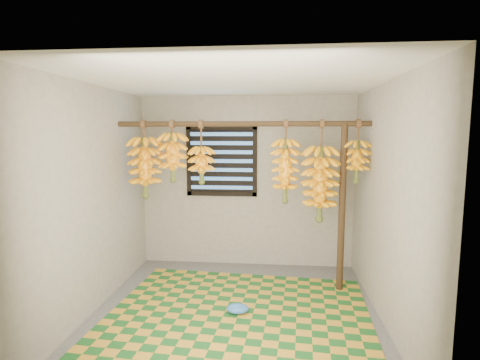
# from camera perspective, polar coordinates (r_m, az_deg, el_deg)

# --- Properties ---
(floor) EXTENTS (3.00, 3.00, 0.01)m
(floor) POSITION_cam_1_polar(r_m,az_deg,el_deg) (4.22, -0.76, -19.57)
(floor) COLOR #505050
(floor) RESTS_ON ground
(ceiling) EXTENTS (3.00, 3.00, 0.01)m
(ceiling) POSITION_cam_1_polar(r_m,az_deg,el_deg) (3.80, -0.82, 14.91)
(ceiling) COLOR silver
(ceiling) RESTS_ON wall_back
(wall_back) EXTENTS (3.00, 0.01, 2.40)m
(wall_back) POSITION_cam_1_polar(r_m,az_deg,el_deg) (5.31, 0.99, -0.31)
(wall_back) COLOR gray
(wall_back) RESTS_ON floor
(wall_left) EXTENTS (0.01, 3.00, 2.40)m
(wall_left) POSITION_cam_1_polar(r_m,az_deg,el_deg) (4.26, -21.36, -2.68)
(wall_left) COLOR gray
(wall_left) RESTS_ON floor
(wall_right) EXTENTS (0.01, 3.00, 2.40)m
(wall_right) POSITION_cam_1_polar(r_m,az_deg,el_deg) (3.96, 21.44, -3.41)
(wall_right) COLOR gray
(wall_right) RESTS_ON floor
(window) EXTENTS (1.00, 0.04, 1.00)m
(window) POSITION_cam_1_polar(r_m,az_deg,el_deg) (5.29, -2.82, 2.92)
(window) COLOR black
(window) RESTS_ON wall_back
(hanging_pole) EXTENTS (3.00, 0.06, 0.06)m
(hanging_pole) POSITION_cam_1_polar(r_m,az_deg,el_deg) (4.46, 0.19, 8.55)
(hanging_pole) COLOR #3F2C18
(hanging_pole) RESTS_ON wall_left
(support_post) EXTENTS (0.08, 0.08, 2.00)m
(support_post) POSITION_cam_1_polar(r_m,az_deg,el_deg) (4.60, 15.28, -4.27)
(support_post) COLOR #3F2C18
(support_post) RESTS_ON floor
(woven_mat) EXTENTS (2.85, 2.35, 0.01)m
(woven_mat) POSITION_cam_1_polar(r_m,az_deg,el_deg) (4.19, -0.16, -19.60)
(woven_mat) COLOR #19581F
(woven_mat) RESTS_ON floor
(plastic_bag) EXTENTS (0.25, 0.19, 0.10)m
(plastic_bag) POSITION_cam_1_polar(r_m,az_deg,el_deg) (4.16, -0.36, -19.01)
(plastic_bag) COLOR #326ABC
(plastic_bag) RESTS_ON woven_mat
(banana_bunch_a) EXTENTS (0.37, 0.37, 0.95)m
(banana_bunch_a) POSITION_cam_1_polar(r_m,az_deg,el_deg) (4.74, -14.29, 1.85)
(banana_bunch_a) COLOR brown
(banana_bunch_a) RESTS_ON hanging_pole
(banana_bunch_b) EXTENTS (0.33, 0.33, 0.75)m
(banana_bunch_b) POSITION_cam_1_polar(r_m,az_deg,el_deg) (4.62, -10.20, 3.43)
(banana_bunch_b) COLOR brown
(banana_bunch_b) RESTS_ON hanging_pole
(banana_bunch_c) EXTENTS (0.29, 0.29, 0.77)m
(banana_bunch_c) POSITION_cam_1_polar(r_m,az_deg,el_deg) (4.55, -5.87, 2.32)
(banana_bunch_c) COLOR brown
(banana_bunch_c) RESTS_ON hanging_pole
(banana_bunch_d) EXTENTS (0.31, 0.31, 0.99)m
(banana_bunch_d) POSITION_cam_1_polar(r_m,az_deg,el_deg) (4.47, 6.91, 1.39)
(banana_bunch_d) COLOR brown
(banana_bunch_d) RESTS_ON hanging_pole
(banana_bunch_e) EXTENTS (0.41, 0.41, 1.20)m
(banana_bunch_e) POSITION_cam_1_polar(r_m,az_deg,el_deg) (4.51, 12.12, -0.60)
(banana_bunch_e) COLOR brown
(banana_bunch_e) RESTS_ON hanging_pole
(banana_bunch_f) EXTENTS (0.29, 0.29, 0.74)m
(banana_bunch_f) POSITION_cam_1_polar(r_m,az_deg,el_deg) (4.55, 17.38, 2.73)
(banana_bunch_f) COLOR brown
(banana_bunch_f) RESTS_ON hanging_pole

